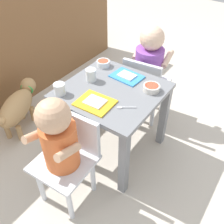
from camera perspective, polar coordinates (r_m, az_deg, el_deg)
ground_plane at (r=1.77m, az=0.00°, el=-7.68°), size 7.00×7.00×0.00m
dining_table at (r=1.50m, az=0.00°, el=2.21°), size 0.53×0.54×0.48m
seated_child_left at (r=1.23m, az=-11.27°, el=-6.33°), size 0.29×0.29×0.68m
seated_child_right at (r=1.78m, az=8.20°, el=10.39°), size 0.31×0.31×0.69m
dog at (r=1.90m, az=-20.12°, el=1.36°), size 0.46×0.29×0.29m
food_tray_left at (r=1.35m, az=-3.82°, el=2.12°), size 0.17×0.20×0.02m
food_tray_right at (r=1.55m, az=3.28°, el=7.93°), size 0.15×0.19×0.02m
water_cup_left at (r=1.43m, az=-11.53°, el=4.92°), size 0.06×0.06×0.06m
water_cup_right at (r=1.51m, az=-4.68°, el=8.04°), size 0.06×0.06×0.07m
veggie_bowl_far at (r=1.45m, az=8.74°, el=5.34°), size 0.09×0.09×0.03m
cereal_bowl_right_side at (r=1.66m, az=-1.96°, el=10.78°), size 0.08×0.08×0.04m
spoon_by_left_tray at (r=1.32m, az=2.82°, el=1.04°), size 0.07×0.09×0.01m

